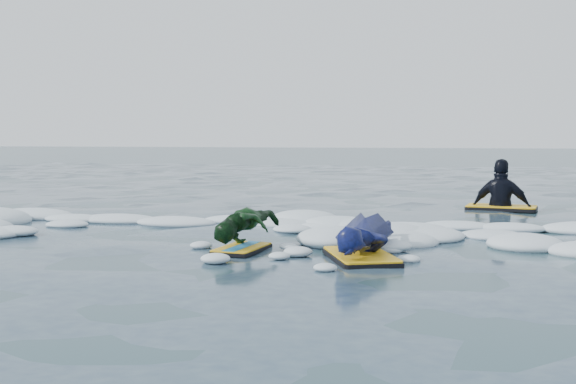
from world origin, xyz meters
name	(u,v)px	position (x,y,z in m)	size (l,w,h in m)	color
ground	(226,241)	(0.00, 0.00, 0.00)	(120.00, 120.00, 0.00)	#162A36
foam_band	(248,230)	(0.00, 1.03, 0.00)	(12.00, 3.10, 0.30)	silver
prone_woman_unit	(364,237)	(1.77, -0.83, 0.22)	(0.95, 1.69, 0.42)	black
prone_child_unit	(246,229)	(0.42, -0.57, 0.24)	(0.75, 1.26, 0.46)	black
waiting_rider_unit	(501,210)	(3.55, 4.35, 0.02)	(1.24, 0.82, 1.73)	black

